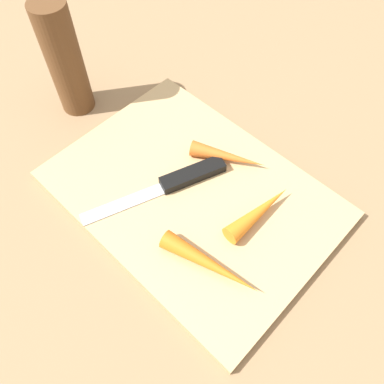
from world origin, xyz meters
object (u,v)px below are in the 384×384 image
object	(u,v)px
carrot_longest	(210,264)
carrot_shortest	(259,212)
carrot_medium	(226,155)
cutting_board	(192,194)
pepper_grinder	(63,61)
knife	(184,178)

from	to	relation	value
carrot_longest	carrot_shortest	world-z (taller)	same
carrot_shortest	carrot_medium	xyz separation A→B (m)	(0.09, -0.04, -0.00)
cutting_board	carrot_medium	size ratio (longest dim) A/B	3.51
carrot_shortest	pepper_grinder	bearing A→B (deg)	100.84
cutting_board	carrot_medium	distance (m)	0.07
carrot_shortest	carrot_medium	distance (m)	0.10
carrot_medium	carrot_longest	bearing A→B (deg)	-82.24
knife	carrot_longest	bearing A→B (deg)	78.65
cutting_board	knife	world-z (taller)	knife
carrot_longest	carrot_medium	size ratio (longest dim) A/B	1.22
carrot_medium	pepper_grinder	size ratio (longest dim) A/B	0.60
carrot_shortest	carrot_longest	bearing A→B (deg)	-173.14
pepper_grinder	knife	bearing A→B (deg)	-177.78
knife	carrot_shortest	bearing A→B (deg)	123.87
knife	carrot_longest	size ratio (longest dim) A/B	1.56
carrot_longest	carrot_shortest	distance (m)	0.09
carrot_shortest	carrot_medium	world-z (taller)	carrot_shortest
cutting_board	pepper_grinder	xyz separation A→B (m)	(0.25, 0.00, 0.08)
carrot_shortest	pepper_grinder	xyz separation A→B (m)	(0.33, 0.03, 0.06)
knife	carrot_shortest	xyz separation A→B (m)	(-0.11, -0.03, 0.01)
carrot_longest	carrot_medium	xyz separation A→B (m)	(0.09, -0.13, -0.00)
carrot_shortest	carrot_medium	bearing A→B (deg)	71.23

